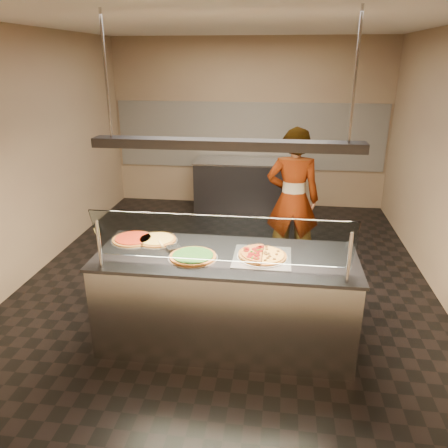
# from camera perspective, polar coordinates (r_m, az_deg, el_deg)

# --- Properties ---
(ground) EXTENTS (5.00, 6.00, 0.02)m
(ground) POSITION_cam_1_polar(r_m,az_deg,el_deg) (5.74, 0.65, -6.51)
(ground) COLOR black
(ground) RESTS_ON ground
(ceiling) EXTENTS (5.00, 6.00, 0.02)m
(ceiling) POSITION_cam_1_polar(r_m,az_deg,el_deg) (5.12, 0.80, 25.11)
(ceiling) COLOR silver
(ceiling) RESTS_ON wall_back
(wall_back) EXTENTS (5.00, 0.02, 3.00)m
(wall_back) POSITION_cam_1_polar(r_m,az_deg,el_deg) (8.18, 3.33, 12.84)
(wall_back) COLOR tan
(wall_back) RESTS_ON ground
(wall_front) EXTENTS (5.00, 0.02, 3.00)m
(wall_front) POSITION_cam_1_polar(r_m,az_deg,el_deg) (2.42, -7.95, -7.06)
(wall_front) COLOR tan
(wall_front) RESTS_ON ground
(wall_left) EXTENTS (0.02, 6.00, 3.00)m
(wall_left) POSITION_cam_1_polar(r_m,az_deg,el_deg) (6.06, -23.85, 8.33)
(wall_left) COLOR tan
(wall_left) RESTS_ON ground
(tile_band) EXTENTS (4.90, 0.02, 1.20)m
(tile_band) POSITION_cam_1_polar(r_m,az_deg,el_deg) (8.18, 3.28, 11.43)
(tile_band) COLOR silver
(tile_band) RESTS_ON wall_back
(serving_counter) EXTENTS (2.41, 0.94, 0.93)m
(serving_counter) POSITION_cam_1_polar(r_m,az_deg,el_deg) (4.25, 0.25, -9.74)
(serving_counter) COLOR #B7B7BC
(serving_counter) RESTS_ON ground
(sneeze_guard) EXTENTS (2.17, 0.18, 0.54)m
(sneeze_guard) POSITION_cam_1_polar(r_m,az_deg,el_deg) (3.60, -0.44, -2.06)
(sneeze_guard) COLOR #B7B7BC
(sneeze_guard) RESTS_ON serving_counter
(perforated_tray) EXTENTS (0.53, 0.53, 0.01)m
(perforated_tray) POSITION_cam_1_polar(r_m,az_deg,el_deg) (3.99, 5.00, -4.29)
(perforated_tray) COLOR silver
(perforated_tray) RESTS_ON serving_counter
(half_pizza_pepperoni) EXTENTS (0.23, 0.43, 0.05)m
(half_pizza_pepperoni) POSITION_cam_1_polar(r_m,az_deg,el_deg) (3.99, 3.52, -3.85)
(half_pizza_pepperoni) COLOR brown
(half_pizza_pepperoni) RESTS_ON perforated_tray
(half_pizza_sausage) EXTENTS (0.22, 0.43, 0.04)m
(half_pizza_sausage) POSITION_cam_1_polar(r_m,az_deg,el_deg) (3.98, 6.49, -4.09)
(half_pizza_sausage) COLOR brown
(half_pizza_sausage) RESTS_ON perforated_tray
(pizza_spinach) EXTENTS (0.46, 0.46, 0.03)m
(pizza_spinach) POSITION_cam_1_polar(r_m,az_deg,el_deg) (3.98, -4.08, -4.22)
(pizza_spinach) COLOR silver
(pizza_spinach) RESTS_ON serving_counter
(pizza_cheese) EXTENTS (0.41, 0.41, 0.03)m
(pizza_cheese) POSITION_cam_1_polar(r_m,az_deg,el_deg) (4.38, -8.77, -2.01)
(pizza_cheese) COLOR silver
(pizza_cheese) RESTS_ON serving_counter
(pizza_tomato) EXTENTS (0.44, 0.44, 0.03)m
(pizza_tomato) POSITION_cam_1_polar(r_m,az_deg,el_deg) (4.44, -11.76, -1.89)
(pizza_tomato) COLOR silver
(pizza_tomato) RESTS_ON serving_counter
(pizza_spatula) EXTENTS (0.26, 0.19, 0.02)m
(pizza_spatula) POSITION_cam_1_polar(r_m,az_deg,el_deg) (4.21, -7.57, -2.70)
(pizza_spatula) COLOR #B7B7BC
(pizza_spatula) RESTS_ON pizza_spinach
(prep_table) EXTENTS (1.70, 0.74, 0.93)m
(prep_table) POSITION_cam_1_polar(r_m,az_deg,el_deg) (7.95, 2.39, 5.00)
(prep_table) COLOR #37373C
(prep_table) RESTS_ON ground
(worker) EXTENTS (0.68, 0.45, 1.86)m
(worker) POSITION_cam_1_polar(r_m,az_deg,el_deg) (5.68, 8.96, 3.16)
(worker) COLOR black
(worker) RESTS_ON ground
(heat_lamp_housing) EXTENTS (2.30, 0.18, 0.08)m
(heat_lamp_housing) POSITION_cam_1_polar(r_m,az_deg,el_deg) (3.72, 0.28, 10.36)
(heat_lamp_housing) COLOR #37373C
(heat_lamp_housing) RESTS_ON ceiling
(lamp_rod_left) EXTENTS (0.02, 0.02, 1.01)m
(lamp_rod_left) POSITION_cam_1_polar(r_m,az_deg,el_deg) (3.92, -15.16, 18.23)
(lamp_rod_left) COLOR #B7B7BC
(lamp_rod_left) RESTS_ON ceiling
(lamp_rod_right) EXTENTS (0.02, 0.02, 1.01)m
(lamp_rod_right) POSITION_cam_1_polar(r_m,az_deg,el_deg) (3.67, 16.79, 17.95)
(lamp_rod_right) COLOR #B7B7BC
(lamp_rod_right) RESTS_ON ceiling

